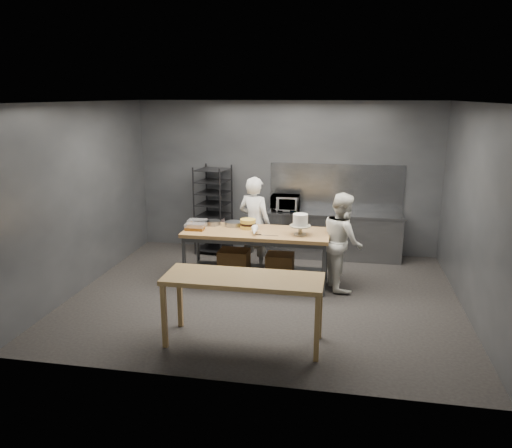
{
  "coord_description": "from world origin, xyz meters",
  "views": [
    {
      "loc": [
        1.2,
        -7.3,
        3.1
      ],
      "look_at": [
        -0.23,
        0.47,
        1.05
      ],
      "focal_mm": 35.0,
      "sensor_mm": 36.0,
      "label": 1
    }
  ],
  "objects": [
    {
      "name": "back_counter",
      "position": [
        1.0,
        2.18,
        0.45
      ],
      "size": [
        2.6,
        0.6,
        0.9
      ],
      "color": "slate",
      "rests_on": "ground"
    },
    {
      "name": "near_counter",
      "position": [
        -0.02,
        -1.57,
        0.81
      ],
      "size": [
        2.0,
        0.7,
        0.9
      ],
      "color": "olive",
      "rests_on": "ground"
    },
    {
      "name": "microwave",
      "position": [
        0.04,
        2.18,
        1.05
      ],
      "size": [
        0.54,
        0.37,
        0.3
      ],
      "primitive_type": "imported",
      "color": "black",
      "rests_on": "back_counter"
    },
    {
      "name": "back_wall",
      "position": [
        0.0,
        2.5,
        1.5
      ],
      "size": [
        6.0,
        0.04,
        3.0
      ],
      "primitive_type": "cube",
      "color": "#4C4F54",
      "rests_on": "ground"
    },
    {
      "name": "ground",
      "position": [
        0.0,
        0.0,
        0.0
      ],
      "size": [
        6.0,
        6.0,
        0.0
      ],
      "primitive_type": "plane",
      "color": "black",
      "rests_on": "ground"
    },
    {
      "name": "offset_spatula",
      "position": [
        -0.06,
        0.27,
        0.93
      ],
      "size": [
        0.36,
        0.02,
        0.02
      ],
      "color": "slate",
      "rests_on": "work_table"
    },
    {
      "name": "piping_bag",
      "position": [
        -0.22,
        0.27,
        0.98
      ],
      "size": [
        0.17,
        0.39,
        0.12
      ],
      "primitive_type": "cone",
      "rotation": [
        1.57,
        0.0,
        0.14
      ],
      "color": "silver",
      "rests_on": "work_table"
    },
    {
      "name": "chef_right",
      "position": [
        1.17,
        0.59,
        0.8
      ],
      "size": [
        0.8,
        0.92,
        1.59
      ],
      "primitive_type": "imported",
      "rotation": [
        0.0,
        0.0,
        1.87
      ],
      "color": "white",
      "rests_on": "ground"
    },
    {
      "name": "frosted_cake_stand",
      "position": [
        0.5,
        0.4,
        1.14
      ],
      "size": [
        0.34,
        0.34,
        0.34
      ],
      "color": "#ACA389",
      "rests_on": "work_table"
    },
    {
      "name": "work_table",
      "position": [
        -0.25,
        0.53,
        0.57
      ],
      "size": [
        2.4,
        0.9,
        0.92
      ],
      "color": "olive",
      "rests_on": "ground"
    },
    {
      "name": "cake_pans",
      "position": [
        -1.02,
        0.73,
        0.96
      ],
      "size": [
        0.85,
        0.34,
        0.07
      ],
      "color": "gray",
      "rests_on": "work_table"
    },
    {
      "name": "splashback_panel",
      "position": [
        1.0,
        2.48,
        1.35
      ],
      "size": [
        2.6,
        0.02,
        0.9
      ],
      "primitive_type": "cube",
      "color": "slate",
      "rests_on": "back_counter"
    },
    {
      "name": "layer_cake",
      "position": [
        -0.4,
        0.64,
        1.0
      ],
      "size": [
        0.26,
        0.26,
        0.16
      ],
      "color": "#F1BC4C",
      "rests_on": "work_table"
    },
    {
      "name": "speed_rack",
      "position": [
        -1.4,
        2.1,
        0.86
      ],
      "size": [
        0.69,
        0.73,
        1.75
      ],
      "color": "black",
      "rests_on": "ground"
    },
    {
      "name": "pastry_clamshells",
      "position": [
        -1.27,
        0.52,
        0.98
      ],
      "size": [
        0.35,
        0.48,
        0.11
      ],
      "color": "brown",
      "rests_on": "work_table"
    },
    {
      "name": "chef_behind",
      "position": [
        -0.39,
        1.2,
        0.86
      ],
      "size": [
        0.73,
        0.6,
        1.71
      ],
      "primitive_type": "imported",
      "rotation": [
        0.0,
        0.0,
        2.8
      ],
      "color": "white",
      "rests_on": "ground"
    }
  ]
}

